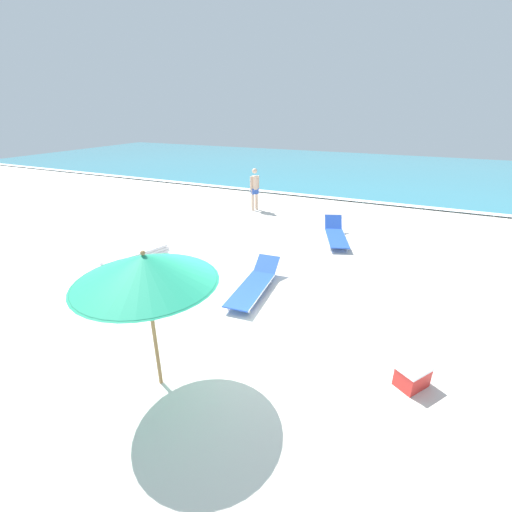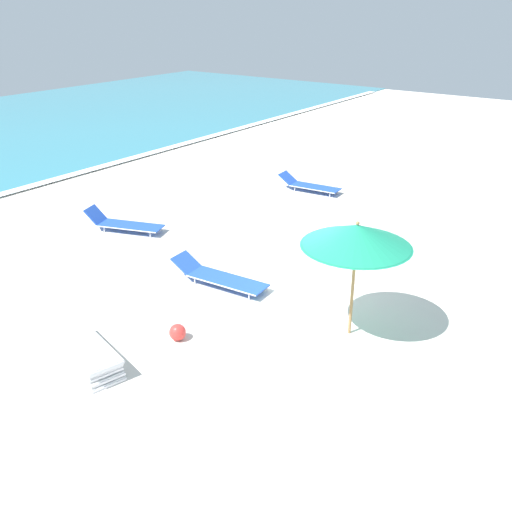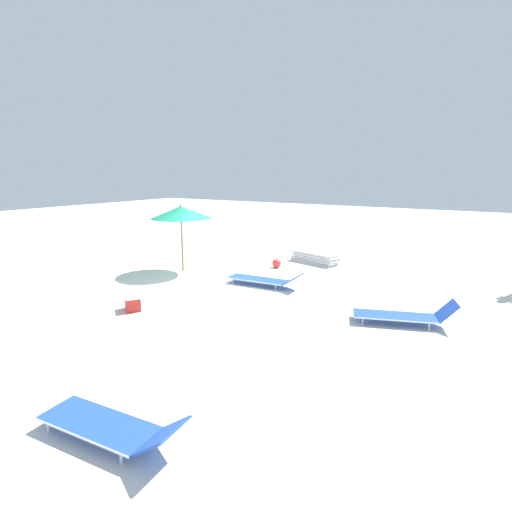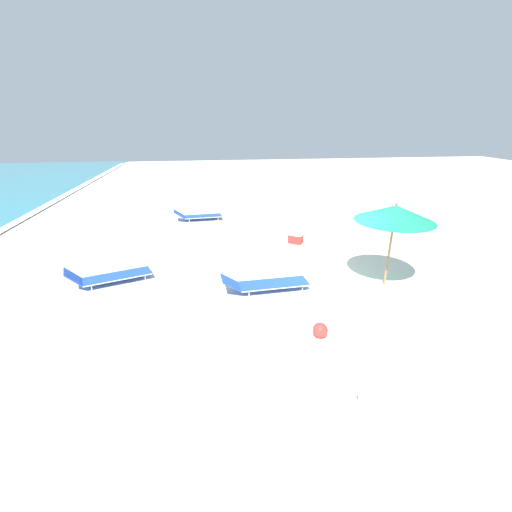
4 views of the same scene
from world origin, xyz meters
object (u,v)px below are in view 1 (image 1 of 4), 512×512
object	(u,v)px
beach_umbrella	(145,269)
beachgoer_wading_adult	(255,187)
sun_lounger_beside_umbrella	(336,235)
cooler_box	(412,376)
beach_ball	(158,282)
lounger_stack	(135,257)
sun_lounger_under_umbrella	(254,284)

from	to	relation	value
beach_umbrella	beachgoer_wading_adult	distance (m)	10.28
sun_lounger_beside_umbrella	cooler_box	bearing A→B (deg)	-86.31
sun_lounger_beside_umbrella	beachgoer_wading_adult	size ratio (longest dim) A/B	1.27
beach_ball	cooler_box	size ratio (longest dim) A/B	0.52
lounger_stack	sun_lounger_under_umbrella	size ratio (longest dim) A/B	0.85
lounger_stack	sun_lounger_under_umbrella	bearing A→B (deg)	14.98
sun_lounger_under_umbrella	beach_ball	xyz separation A→B (m)	(-2.22, -0.80, -0.04)
sun_lounger_under_umbrella	sun_lounger_beside_umbrella	distance (m)	4.34
lounger_stack	beachgoer_wading_adult	bearing A→B (deg)	99.34
lounger_stack	sun_lounger_under_umbrella	distance (m)	3.69
sun_lounger_under_umbrella	cooler_box	world-z (taller)	sun_lounger_under_umbrella
sun_lounger_under_umbrella	cooler_box	bearing A→B (deg)	-29.93
beach_umbrella	beach_ball	size ratio (longest dim) A/B	7.18
lounger_stack	sun_lounger_beside_umbrella	world-z (taller)	sun_lounger_beside_umbrella
sun_lounger_beside_umbrella	beach_umbrella	bearing A→B (deg)	-117.83
lounger_stack	beachgoer_wading_adult	size ratio (longest dim) A/B	1.14
sun_lounger_beside_umbrella	sun_lounger_under_umbrella	bearing A→B (deg)	-122.82
beachgoer_wading_adult	beach_ball	distance (m)	7.39
beachgoer_wading_adult	beach_umbrella	bearing A→B (deg)	-133.50
beach_ball	sun_lounger_beside_umbrella	bearing A→B (deg)	57.32
sun_lounger_beside_umbrella	beachgoer_wading_adult	world-z (taller)	beachgoer_wading_adult
lounger_stack	beach_ball	bearing A→B (deg)	-13.99
lounger_stack	sun_lounger_under_umbrella	xyz separation A→B (m)	(3.69, -0.03, -0.00)
lounger_stack	sun_lounger_under_umbrella	world-z (taller)	sun_lounger_under_umbrella
lounger_stack	beachgoer_wading_adult	distance (m)	6.55
beach_umbrella	cooler_box	bearing A→B (deg)	23.79
sun_lounger_under_umbrella	beachgoer_wading_adult	xyz separation A→B (m)	(-3.00, 6.49, 0.80)
beach_umbrella	lounger_stack	world-z (taller)	beach_umbrella
beach_umbrella	cooler_box	distance (m)	4.39
beach_umbrella	cooler_box	world-z (taller)	beach_umbrella
beachgoer_wading_adult	cooler_box	xyz separation A→B (m)	(6.54, -8.20, -0.81)
sun_lounger_beside_umbrella	beachgoer_wading_adult	xyz separation A→B (m)	(-4.01, 2.27, 0.78)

